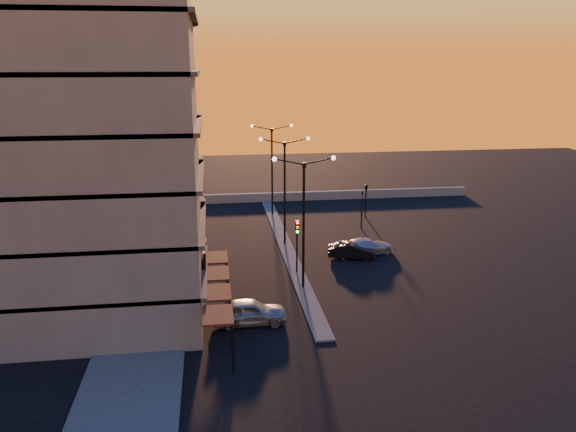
# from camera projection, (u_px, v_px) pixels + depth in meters

# --- Properties ---
(ground) EXTENTS (120.00, 120.00, 0.00)m
(ground) POSITION_uv_depth(u_px,v_px,m) (303.00, 288.00, 39.95)
(ground) COLOR black
(ground) RESTS_ON ground
(sidewalk_west) EXTENTS (5.00, 40.00, 0.12)m
(sidewalk_west) POSITION_uv_depth(u_px,v_px,m) (158.00, 275.00, 42.38)
(sidewalk_west) COLOR #4A4A48
(sidewalk_west) RESTS_ON ground
(median) EXTENTS (1.20, 36.00, 0.12)m
(median) POSITION_uv_depth(u_px,v_px,m) (285.00, 244.00, 49.49)
(median) COLOR #4A4A48
(median) RESTS_ON ground
(parapet) EXTENTS (44.00, 0.50, 1.00)m
(parapet) POSITION_uv_depth(u_px,v_px,m) (284.00, 197.00, 64.91)
(parapet) COLOR slate
(parapet) RESTS_ON ground
(building) EXTENTS (14.35, 17.08, 25.00)m
(building) POSITION_uv_depth(u_px,v_px,m) (83.00, 123.00, 34.97)
(building) COLOR #67635A
(building) RESTS_ON ground
(streetlamp_near) EXTENTS (4.32, 0.32, 9.51)m
(streetlamp_near) POSITION_uv_depth(u_px,v_px,m) (304.00, 213.00, 38.46)
(streetlamp_near) COLOR black
(streetlamp_near) RESTS_ON ground
(streetlamp_mid) EXTENTS (4.32, 0.32, 9.51)m
(streetlamp_mid) POSITION_uv_depth(u_px,v_px,m) (285.00, 183.00, 48.01)
(streetlamp_mid) COLOR black
(streetlamp_mid) RESTS_ON ground
(streetlamp_far) EXTENTS (4.32, 0.32, 9.51)m
(streetlamp_far) POSITION_uv_depth(u_px,v_px,m) (272.00, 163.00, 57.56)
(streetlamp_far) COLOR black
(streetlamp_far) RESTS_ON ground
(traffic_light_main) EXTENTS (0.28, 0.44, 4.25)m
(traffic_light_main) POSITION_uv_depth(u_px,v_px,m) (297.00, 238.00, 41.93)
(traffic_light_main) COLOR black
(traffic_light_main) RESTS_ON ground
(signal_east_a) EXTENTS (0.13, 0.16, 3.60)m
(signal_east_a) POSITION_uv_depth(u_px,v_px,m) (362.00, 209.00, 53.86)
(signal_east_a) COLOR black
(signal_east_a) RESTS_ON ground
(signal_east_b) EXTENTS (0.42, 1.99, 3.60)m
(signal_east_b) POSITION_uv_depth(u_px,v_px,m) (366.00, 188.00, 57.56)
(signal_east_b) COLOR black
(signal_east_b) RESTS_ON ground
(car_hatchback) EXTENTS (4.62, 1.88, 1.57)m
(car_hatchback) POSITION_uv_depth(u_px,v_px,m) (249.00, 312.00, 34.40)
(car_hatchback) COLOR #989B9F
(car_hatchback) RESTS_ON ground
(car_sedan) EXTENTS (4.10, 2.20, 1.28)m
(car_sedan) POSITION_uv_depth(u_px,v_px,m) (352.00, 251.00, 45.98)
(car_sedan) COLOR black
(car_sedan) RESTS_ON ground
(car_wagon) EXTENTS (4.97, 2.96, 1.35)m
(car_wagon) POSITION_uv_depth(u_px,v_px,m) (367.00, 246.00, 46.89)
(car_wagon) COLOR #B8BBC1
(car_wagon) RESTS_ON ground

